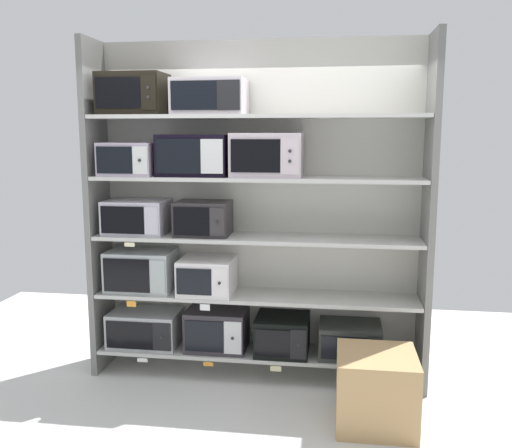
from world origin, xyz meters
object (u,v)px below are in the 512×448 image
object	(u,v)px
shipping_carton	(376,389)
microwave_1	(217,329)
microwave_5	(207,275)
microwave_3	(350,340)
microwave_6	(137,217)
microwave_10	(267,155)
microwave_11	(134,94)
microwave_7	(203,218)
microwave_8	(131,159)
microwave_2	(282,334)
microwave_4	(141,270)
microwave_0	(145,328)
microwave_12	(210,97)
microwave_9	(194,155)

from	to	relation	value
shipping_carton	microwave_1	bearing A→B (deg)	152.07
microwave_5	microwave_3	bearing A→B (deg)	0.01
microwave_6	microwave_10	xyz separation A→B (m)	(1.07, 0.00, 0.51)
microwave_11	shipping_carton	bearing A→B (deg)	-19.22
microwave_7	microwave_8	bearing A→B (deg)	179.99
microwave_3	microwave_8	bearing A→B (deg)	-179.99
microwave_3	microwave_11	distance (m)	2.60
microwave_2	microwave_4	size ratio (longest dim) A/B	0.80
microwave_0	microwave_10	bearing A→B (deg)	0.01
microwave_12	microwave_8	bearing A→B (deg)	-179.99
microwave_6	microwave_12	world-z (taller)	microwave_12
microwave_0	microwave_7	xyz separation A→B (m)	(0.51, -0.00, 0.95)
microwave_1	microwave_10	size ratio (longest dim) A/B	0.90
microwave_9	shipping_carton	xyz separation A→B (m)	(1.42, -0.66, -1.56)
microwave_0	microwave_1	xyz separation A→B (m)	(0.62, 0.00, 0.02)
microwave_1	microwave_4	xyz separation A→B (m)	(-0.64, -0.00, 0.48)
microwave_0	microwave_4	xyz separation A→B (m)	(-0.02, -0.00, 0.50)
microwave_0	microwave_7	size ratio (longest dim) A/B	1.34
microwave_2	microwave_6	xyz separation A→B (m)	(-1.20, -0.00, 0.94)
microwave_6	microwave_11	bearing A→B (deg)	2.54
microwave_10	microwave_11	xyz separation A→B (m)	(-1.07, 0.00, 0.47)
microwave_7	microwave_3	bearing A→B (deg)	0.02
microwave_2	microwave_3	bearing A→B (deg)	0.02
microwave_3	microwave_7	xyz separation A→B (m)	(-1.19, -0.00, 0.96)
microwave_2	microwave_7	bearing A→B (deg)	-179.97
microwave_2	microwave_0	bearing A→B (deg)	-179.99
microwave_4	microwave_8	distance (m)	0.92
microwave_8	microwave_10	bearing A→B (deg)	0.01
microwave_2	shipping_carton	size ratio (longest dim) A/B	0.81
microwave_8	microwave_12	distance (m)	0.81
microwave_5	microwave_11	world-z (taller)	microwave_11
microwave_1	microwave_10	world-z (taller)	microwave_10
microwave_5	shipping_carton	world-z (taller)	microwave_5
microwave_10	shipping_carton	bearing A→B (deg)	-38.39
microwave_3	microwave_10	xyz separation A→B (m)	(-0.67, -0.00, 1.47)
microwave_0	microwave_1	distance (m)	0.62
microwave_4	microwave_12	world-z (taller)	microwave_12
microwave_6	microwave_9	xyz separation A→B (m)	(0.49, -0.00, 0.50)
microwave_0	microwave_1	size ratio (longest dim) A/B	1.18
microwave_2	microwave_10	world-z (taller)	microwave_10
microwave_8	microwave_9	distance (m)	0.52
microwave_8	microwave_3	bearing A→B (deg)	0.01
microwave_0	microwave_10	xyz separation A→B (m)	(1.03, 0.00, 1.46)
microwave_7	microwave_12	world-z (taller)	microwave_12
microwave_0	microwave_3	world-z (taller)	microwave_0
microwave_4	microwave_8	world-z (taller)	microwave_8
microwave_8	microwave_12	bearing A→B (deg)	0.01
microwave_4	microwave_12	xyz separation A→B (m)	(0.60, 0.00, 1.40)
microwave_6	microwave_8	distance (m)	0.47
microwave_4	microwave_5	xyz separation A→B (m)	(0.56, 0.00, -0.02)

